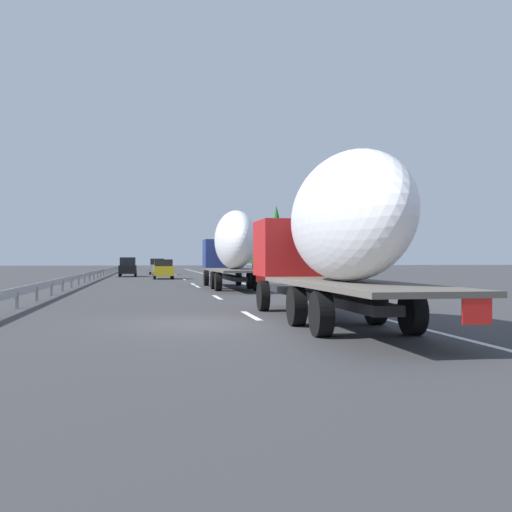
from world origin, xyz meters
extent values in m
plane|color=#38383A|center=(40.00, 0.00, 0.00)|extent=(260.00, 260.00, 0.00)
cube|color=white|center=(2.00, -1.80, 0.00)|extent=(3.20, 0.20, 0.01)
cube|color=white|center=(11.62, -1.80, 0.00)|extent=(3.20, 0.20, 0.01)
cube|color=white|center=(23.50, -1.80, 0.00)|extent=(3.20, 0.20, 0.01)
cube|color=white|center=(27.47, -1.80, 0.00)|extent=(3.20, 0.20, 0.01)
cube|color=white|center=(38.21, -1.80, 0.00)|extent=(3.20, 0.20, 0.01)
cube|color=white|center=(55.60, -1.80, 0.00)|extent=(3.20, 0.20, 0.01)
cube|color=white|center=(66.19, -1.80, 0.00)|extent=(3.20, 0.20, 0.01)
cube|color=white|center=(58.01, -1.80, 0.00)|extent=(3.20, 0.20, 0.01)
cube|color=white|center=(45.00, -5.50, 0.00)|extent=(110.00, 0.20, 0.01)
cube|color=navy|center=(24.80, -3.60, 2.15)|extent=(2.40, 2.50, 1.90)
cube|color=black|center=(25.90, -3.60, 2.65)|extent=(0.08, 2.12, 0.80)
cube|color=#262628|center=(21.75, -3.60, 0.67)|extent=(11.23, 0.70, 0.24)
cube|color=#59544C|center=(18.70, -3.60, 1.14)|extent=(9.80, 2.50, 0.12)
ellipsoid|color=white|center=(18.83, -3.60, 2.90)|extent=(7.81, 2.20, 3.39)
cube|color=red|center=(13.83, -4.29, 0.90)|extent=(0.04, 0.56, 0.56)
cylinder|color=black|center=(24.80, -2.50, 0.52)|extent=(1.04, 0.30, 1.04)
cylinder|color=black|center=(24.80, -4.70, 0.52)|extent=(1.04, 0.30, 1.04)
cylinder|color=black|center=(19.90, -2.50, 0.52)|extent=(1.04, 0.35, 1.04)
cylinder|color=black|center=(19.90, -4.70, 0.52)|extent=(1.04, 0.35, 1.04)
cylinder|color=black|center=(17.50, -2.50, 0.52)|extent=(1.04, 0.35, 1.04)
cylinder|color=black|center=(17.50, -4.70, 0.52)|extent=(1.04, 0.35, 1.04)
cube|color=#B21919|center=(3.68, -3.60, 2.15)|extent=(2.40, 2.50, 1.90)
cube|color=black|center=(4.78, -3.60, 2.65)|extent=(0.08, 2.12, 0.80)
cube|color=#262628|center=(0.64, -3.60, 0.67)|extent=(11.17, 0.70, 0.24)
cube|color=#59544C|center=(-2.39, -3.60, 1.14)|extent=(9.74, 2.50, 0.12)
ellipsoid|color=white|center=(-1.90, -3.60, 2.84)|extent=(7.74, 2.20, 3.29)
cube|color=red|center=(-7.23, -4.29, 0.90)|extent=(0.04, 0.56, 0.56)
cylinder|color=black|center=(3.68, -2.50, 0.52)|extent=(1.04, 0.30, 1.04)
cylinder|color=black|center=(3.68, -4.70, 0.52)|extent=(1.04, 0.30, 1.04)
cylinder|color=black|center=(-1.19, -2.50, 0.52)|extent=(1.04, 0.35, 1.04)
cylinder|color=black|center=(-1.19, -4.70, 0.52)|extent=(1.04, 0.35, 1.04)
cylinder|color=black|center=(-3.59, -2.50, 0.52)|extent=(1.04, 0.35, 1.04)
cylinder|color=black|center=(-3.59, -4.70, 0.52)|extent=(1.04, 0.35, 1.04)
cube|color=gold|center=(39.96, -0.02, 0.74)|extent=(4.05, 1.77, 0.84)
cube|color=black|center=(39.66, -0.02, 1.46)|extent=(2.23, 1.56, 0.61)
cylinder|color=black|center=(41.22, 0.77, 0.32)|extent=(0.64, 0.22, 0.64)
cylinder|color=black|center=(41.22, -0.80, 0.32)|extent=(0.64, 0.22, 0.64)
cylinder|color=black|center=(38.71, 0.77, 0.32)|extent=(0.64, 0.22, 0.64)
cylinder|color=black|center=(38.71, -0.80, 0.32)|extent=(0.64, 0.22, 0.64)
cube|color=red|center=(79.91, -0.13, 0.74)|extent=(4.58, 1.86, 0.84)
cube|color=black|center=(79.57, -0.13, 1.48)|extent=(2.52, 1.64, 0.64)
cylinder|color=black|center=(81.34, 0.70, 0.32)|extent=(0.64, 0.22, 0.64)
cylinder|color=black|center=(81.34, -0.96, 0.32)|extent=(0.64, 0.22, 0.64)
cylinder|color=black|center=(78.49, 0.70, 0.32)|extent=(0.64, 0.22, 0.64)
cylinder|color=black|center=(78.49, -0.96, 0.32)|extent=(0.64, 0.22, 0.64)
cube|color=#ADB2B7|center=(58.01, 0.29, 0.74)|extent=(4.46, 1.78, 0.84)
cube|color=black|center=(57.68, 0.29, 1.51)|extent=(2.45, 1.57, 0.71)
cylinder|color=black|center=(59.39, 1.08, 0.32)|extent=(0.64, 0.22, 0.64)
cylinder|color=black|center=(59.39, -0.50, 0.32)|extent=(0.64, 0.22, 0.64)
cylinder|color=black|center=(56.63, 1.08, 0.32)|extent=(0.64, 0.22, 0.64)
cylinder|color=black|center=(56.63, -0.50, 0.32)|extent=(0.64, 0.22, 0.64)
cube|color=black|center=(48.22, 3.38, 0.74)|extent=(4.00, 1.74, 0.84)
cube|color=black|center=(47.92, 3.38, 1.57)|extent=(2.20, 1.53, 0.82)
cylinder|color=black|center=(49.47, 4.15, 0.32)|extent=(0.64, 0.22, 0.64)
cylinder|color=black|center=(49.47, 2.61, 0.32)|extent=(0.64, 0.22, 0.64)
cylinder|color=black|center=(46.98, 4.15, 0.32)|extent=(0.64, 0.22, 0.64)
cylinder|color=black|center=(46.98, 2.61, 0.32)|extent=(0.64, 0.22, 0.64)
cylinder|color=gray|center=(34.44, -6.70, 1.13)|extent=(0.10, 0.10, 2.25)
cube|color=#2D569E|center=(34.44, -6.70, 2.60)|extent=(0.06, 0.90, 0.70)
cylinder|color=#472D19|center=(76.90, -12.54, 0.86)|extent=(0.29, 0.29, 1.71)
cone|color=#1E5B23|center=(76.90, -12.54, 3.82)|extent=(3.38, 3.38, 4.22)
cylinder|color=#472D19|center=(62.24, -12.05, 0.63)|extent=(0.30, 0.30, 1.26)
cone|color=#194C1E|center=(62.24, -12.05, 3.27)|extent=(3.91, 3.91, 4.02)
cylinder|color=#472D19|center=(43.13, -11.09, 0.71)|extent=(0.39, 0.39, 1.43)
cone|color=#286B2D|center=(43.13, -11.09, 4.26)|extent=(2.93, 2.93, 5.66)
cube|color=#9EA0A5|center=(43.00, 6.00, 0.60)|extent=(94.00, 0.06, 0.32)
cube|color=slate|center=(6.22, 6.00, 0.30)|extent=(0.10, 0.10, 0.60)
cube|color=slate|center=(10.30, 6.00, 0.30)|extent=(0.10, 0.10, 0.60)
cube|color=slate|center=(14.39, 6.00, 0.30)|extent=(0.10, 0.10, 0.60)
cube|color=slate|center=(18.48, 6.00, 0.30)|extent=(0.10, 0.10, 0.60)
cube|color=slate|center=(22.57, 6.00, 0.30)|extent=(0.10, 0.10, 0.60)
cube|color=slate|center=(26.65, 6.00, 0.30)|extent=(0.10, 0.10, 0.60)
cube|color=slate|center=(30.74, 6.00, 0.30)|extent=(0.10, 0.10, 0.60)
cube|color=slate|center=(34.83, 6.00, 0.30)|extent=(0.10, 0.10, 0.60)
cube|color=slate|center=(38.91, 6.00, 0.30)|extent=(0.10, 0.10, 0.60)
cube|color=slate|center=(43.00, 6.00, 0.30)|extent=(0.10, 0.10, 0.60)
cube|color=slate|center=(47.09, 6.00, 0.30)|extent=(0.10, 0.10, 0.60)
cube|color=slate|center=(51.17, 6.00, 0.30)|extent=(0.10, 0.10, 0.60)
cube|color=slate|center=(55.26, 6.00, 0.30)|extent=(0.10, 0.10, 0.60)
cube|color=slate|center=(59.35, 6.00, 0.30)|extent=(0.10, 0.10, 0.60)
cube|color=slate|center=(63.43, 6.00, 0.30)|extent=(0.10, 0.10, 0.60)
cube|color=slate|center=(67.52, 6.00, 0.30)|extent=(0.10, 0.10, 0.60)
cube|color=slate|center=(71.61, 6.00, 0.30)|extent=(0.10, 0.10, 0.60)
cube|color=slate|center=(75.70, 6.00, 0.30)|extent=(0.10, 0.10, 0.60)
cube|color=slate|center=(79.78, 6.00, 0.30)|extent=(0.10, 0.10, 0.60)
cube|color=slate|center=(83.87, 6.00, 0.30)|extent=(0.10, 0.10, 0.60)
cube|color=slate|center=(87.96, 6.00, 0.30)|extent=(0.10, 0.10, 0.60)
camera|label=1|loc=(-17.40, 1.39, 1.76)|focal=44.12mm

